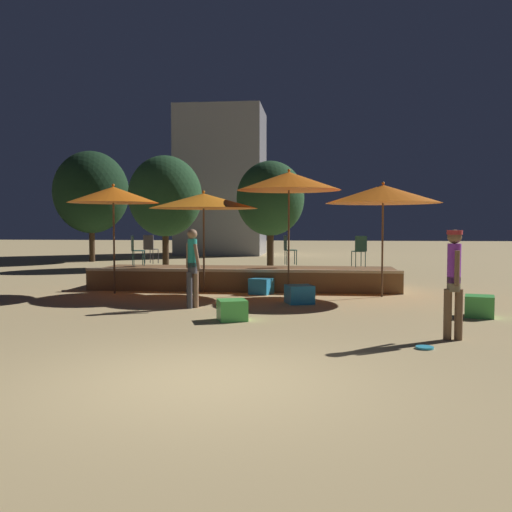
% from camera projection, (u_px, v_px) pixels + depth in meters
% --- Properties ---
extents(ground_plane, '(120.00, 120.00, 0.00)m').
position_uv_depth(ground_plane, '(203.00, 380.00, 6.85)').
color(ground_plane, tan).
extents(wooden_deck, '(8.82, 2.63, 0.64)m').
position_uv_depth(wooden_deck, '(246.00, 278.00, 16.97)').
color(wooden_deck, brown).
rests_on(wooden_deck, ground).
extents(patio_umbrella_0, '(2.96, 2.96, 2.80)m').
position_uv_depth(patio_umbrella_0, '(204.00, 201.00, 15.52)').
color(patio_umbrella_0, brown).
rests_on(patio_umbrella_0, ground).
extents(patio_umbrella_1, '(2.83, 2.83, 3.37)m').
position_uv_depth(patio_umbrella_1, '(289.00, 181.00, 15.39)').
color(patio_umbrella_1, brown).
rests_on(patio_umbrella_1, ground).
extents(patio_umbrella_2, '(2.94, 2.94, 2.97)m').
position_uv_depth(patio_umbrella_2, '(383.00, 194.00, 14.61)').
color(patio_umbrella_2, brown).
rests_on(patio_umbrella_2, ground).
extents(patio_umbrella_3, '(2.43, 2.43, 2.97)m').
position_uv_depth(patio_umbrella_3, '(113.00, 195.00, 15.34)').
color(patio_umbrella_3, brown).
rests_on(patio_umbrella_3, ground).
extents(cube_seat_0, '(0.68, 0.68, 0.40)m').
position_uv_depth(cube_seat_0, '(232.00, 310.00, 11.14)').
color(cube_seat_0, '#4CC651').
rests_on(cube_seat_0, ground).
extents(cube_seat_1, '(0.76, 0.76, 0.43)m').
position_uv_depth(cube_seat_1, '(299.00, 294.00, 13.53)').
color(cube_seat_1, '#2D9EDB').
rests_on(cube_seat_1, ground).
extents(cube_seat_2, '(0.68, 0.68, 0.43)m').
position_uv_depth(cube_seat_2, '(479.00, 306.00, 11.54)').
color(cube_seat_2, '#4CC651').
rests_on(cube_seat_2, ground).
extents(cube_seat_3, '(0.68, 0.68, 0.42)m').
position_uv_depth(cube_seat_3, '(261.00, 286.00, 15.36)').
color(cube_seat_3, '#2D9EDB').
rests_on(cube_seat_3, ground).
extents(person_0, '(0.30, 0.50, 1.79)m').
position_uv_depth(person_0, '(454.00, 277.00, 9.19)').
color(person_0, brown).
rests_on(person_0, ground).
extents(person_1, '(0.42, 0.39, 1.77)m').
position_uv_depth(person_1, '(192.00, 265.00, 12.73)').
color(person_1, '#997051').
rests_on(person_1, ground).
extents(bistro_chair_0, '(0.42, 0.42, 0.90)m').
position_uv_depth(bistro_chair_0, '(288.00, 247.00, 17.38)').
color(bistro_chair_0, '#1E4C47').
rests_on(bistro_chair_0, wooden_deck).
extents(bistro_chair_1, '(0.43, 0.43, 0.90)m').
position_uv_depth(bistro_chair_1, '(150.00, 246.00, 17.93)').
color(bistro_chair_1, '#47474C').
rests_on(bistro_chair_1, wooden_deck).
extents(bistro_chair_2, '(0.44, 0.44, 0.90)m').
position_uv_depth(bistro_chair_2, '(360.00, 248.00, 16.54)').
color(bistro_chair_2, '#1E4C47').
rests_on(bistro_chair_2, wooden_deck).
extents(bistro_chair_3, '(0.46, 0.46, 0.90)m').
position_uv_depth(bistro_chair_3, '(135.00, 248.00, 17.01)').
color(bistro_chair_3, '#1E4C47').
rests_on(bistro_chair_3, wooden_deck).
extents(frisbee_disc, '(0.27, 0.27, 0.03)m').
position_uv_depth(frisbee_disc, '(425.00, 347.00, 8.59)').
color(frisbee_disc, '#33B2D8').
rests_on(frisbee_disc, ground).
extents(background_tree_0, '(3.18, 3.18, 4.85)m').
position_uv_depth(background_tree_0, '(165.00, 196.00, 24.64)').
color(background_tree_0, '#3D2B1C').
rests_on(background_tree_0, ground).
extents(background_tree_1, '(3.73, 3.73, 5.55)m').
position_uv_depth(background_tree_1, '(91.00, 192.00, 28.57)').
color(background_tree_1, '#3D2B1C').
rests_on(background_tree_1, ground).
extents(background_tree_2, '(2.77, 2.77, 4.46)m').
position_uv_depth(background_tree_2, '(270.00, 199.00, 23.21)').
color(background_tree_2, '#3D2B1C').
rests_on(background_tree_2, ground).
extents(distant_building, '(5.25, 4.60, 9.05)m').
position_uv_depth(distant_building, '(222.00, 182.00, 35.77)').
color(distant_building, gray).
rests_on(distant_building, ground).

